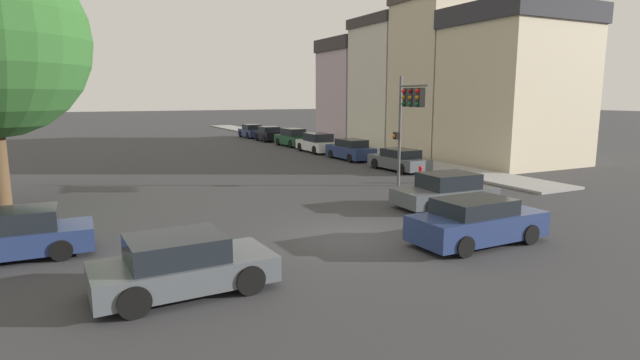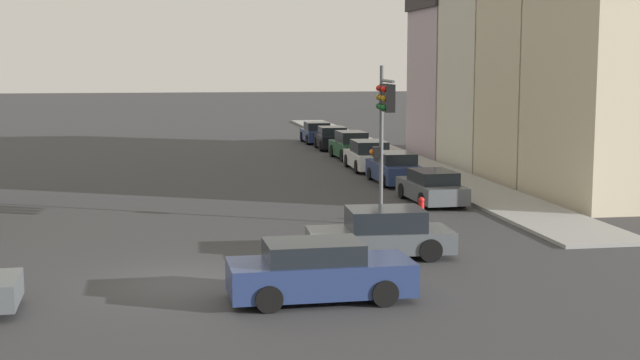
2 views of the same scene
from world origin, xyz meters
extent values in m
plane|color=#333335|center=(0.00, 0.00, 0.00)|extent=(300.00, 300.00, 0.00)
cube|color=gray|center=(13.00, 32.07, 0.06)|extent=(3.04, 60.00, 0.12)
cube|color=beige|center=(18.33, 17.02, 5.68)|extent=(7.03, 5.62, 11.36)
cube|color=beige|center=(18.71, 23.07, 5.16)|extent=(7.78, 6.08, 10.32)
cube|color=#B29EA8|center=(18.78, 29.49, 4.39)|extent=(7.93, 6.23, 8.79)
cube|color=#383333|center=(18.78, 29.49, 9.39)|extent=(8.25, 6.48, 1.21)
cylinder|color=#515456|center=(6.92, 7.03, 2.76)|extent=(0.14, 0.14, 5.51)
cylinder|color=#515456|center=(6.82, 5.84, 5.01)|extent=(0.31, 2.39, 0.10)
cube|color=black|center=(6.87, 6.43, 4.46)|extent=(0.33, 0.33, 0.90)
sphere|color=red|center=(6.68, 6.45, 4.76)|extent=(0.20, 0.20, 0.20)
sphere|color=#99660F|center=(6.68, 6.45, 4.46)|extent=(0.20, 0.20, 0.20)
sphere|color=#0F511E|center=(6.68, 6.45, 4.16)|extent=(0.20, 0.20, 0.20)
cube|color=black|center=(6.82, 5.84, 4.46)|extent=(0.33, 0.33, 0.90)
sphere|color=#590F0F|center=(6.63, 5.85, 4.76)|extent=(0.20, 0.20, 0.20)
sphere|color=#99660F|center=(6.63, 5.85, 4.46)|extent=(0.20, 0.20, 0.20)
sphere|color=#0F511E|center=(6.63, 5.85, 4.16)|extent=(0.20, 0.20, 0.20)
cube|color=black|center=(6.76, 5.24, 4.46)|extent=(0.33, 0.33, 0.90)
sphere|color=red|center=(6.58, 5.26, 4.76)|extent=(0.20, 0.20, 0.20)
sphere|color=#99660F|center=(6.58, 5.26, 4.46)|extent=(0.20, 0.20, 0.20)
sphere|color=#0F511E|center=(6.58, 5.26, 4.16)|extent=(0.20, 0.20, 0.20)
cube|color=black|center=(6.74, 7.04, 2.56)|extent=(0.25, 0.37, 0.35)
sphere|color=orange|center=(6.60, 7.05, 2.56)|extent=(0.18, 0.18, 0.18)
cube|color=#4C5156|center=(5.69, 2.07, 0.49)|extent=(4.23, 2.10, 0.61)
cube|color=black|center=(5.85, 2.07, 1.10)|extent=(2.23, 1.78, 0.61)
cylinder|color=black|center=(4.36, 1.22, 0.33)|extent=(0.68, 0.25, 0.67)
cylinder|color=black|center=(4.44, 3.03, 0.33)|extent=(0.68, 0.25, 0.67)
cylinder|color=black|center=(6.94, 1.11, 0.33)|extent=(0.68, 0.25, 0.67)
cylinder|color=black|center=(7.01, 2.93, 0.33)|extent=(0.68, 0.25, 0.67)
cube|color=navy|center=(3.17, -2.38, 0.56)|extent=(4.39, 1.91, 0.78)
cube|color=black|center=(2.99, -2.39, 1.19)|extent=(2.30, 1.64, 0.48)
cylinder|color=black|center=(4.50, -1.50, 0.32)|extent=(0.64, 0.23, 0.63)
cylinder|color=black|center=(4.54, -3.20, 0.32)|extent=(0.64, 0.23, 0.63)
cylinder|color=black|center=(1.80, -1.56, 0.32)|extent=(0.64, 0.23, 0.63)
cylinder|color=black|center=(1.84, -3.26, 0.32)|extent=(0.64, 0.23, 0.63)
cube|color=#4C5156|center=(10.10, 11.45, 0.51)|extent=(1.85, 4.39, 0.67)
cube|color=black|center=(10.10, 11.27, 1.09)|extent=(1.58, 2.30, 0.50)
cylinder|color=black|center=(9.25, 12.76, 0.32)|extent=(0.24, 0.65, 0.64)
cylinder|color=black|center=(10.85, 12.82, 0.32)|extent=(0.24, 0.65, 0.64)
cylinder|color=black|center=(9.34, 10.08, 0.32)|extent=(0.24, 0.65, 0.64)
cylinder|color=black|center=(10.94, 10.13, 0.32)|extent=(0.24, 0.65, 0.64)
cube|color=navy|center=(10.10, 17.40, 0.56)|extent=(1.78, 4.41, 0.79)
cube|color=black|center=(10.10, 17.23, 1.22)|extent=(1.54, 2.30, 0.52)
cylinder|color=black|center=(9.27, 18.76, 0.30)|extent=(0.23, 0.61, 0.61)
cylinder|color=black|center=(10.89, 18.77, 0.30)|extent=(0.23, 0.61, 0.61)
cylinder|color=black|center=(9.30, 16.04, 0.30)|extent=(0.23, 0.61, 0.61)
cylinder|color=black|center=(10.92, 16.05, 0.30)|extent=(0.23, 0.61, 0.61)
cube|color=silver|center=(10.08, 22.75, 0.56)|extent=(1.96, 4.72, 0.73)
cube|color=black|center=(10.07, 22.56, 1.24)|extent=(1.69, 2.47, 0.64)
cylinder|color=black|center=(9.24, 24.22, 0.35)|extent=(0.24, 0.70, 0.70)
cylinder|color=black|center=(10.98, 24.18, 0.35)|extent=(0.24, 0.70, 0.70)
cylinder|color=black|center=(9.17, 21.32, 0.35)|extent=(0.24, 0.70, 0.70)
cylinder|color=black|center=(10.91, 21.28, 0.35)|extent=(0.24, 0.70, 0.70)
cube|color=#194728|center=(10.25, 28.20, 0.59)|extent=(1.83, 4.50, 0.79)
cube|color=black|center=(10.26, 28.03, 1.31)|extent=(1.56, 2.36, 0.65)
cylinder|color=black|center=(9.42, 29.56, 0.36)|extent=(0.24, 0.72, 0.71)
cylinder|color=black|center=(11.01, 29.61, 0.36)|extent=(0.24, 0.72, 0.71)
cylinder|color=black|center=(9.50, 26.80, 0.36)|extent=(0.24, 0.72, 0.71)
cylinder|color=black|center=(11.09, 26.85, 0.36)|extent=(0.24, 0.72, 0.71)
cube|color=black|center=(10.25, 34.20, 0.57)|extent=(1.97, 4.18, 0.76)
cube|color=black|center=(10.24, 34.04, 1.22)|extent=(1.68, 2.20, 0.54)
cylinder|color=black|center=(9.43, 35.51, 0.35)|extent=(0.24, 0.71, 0.70)
cylinder|color=black|center=(11.15, 35.45, 0.35)|extent=(0.24, 0.71, 0.70)
cylinder|color=black|center=(9.35, 32.96, 0.35)|extent=(0.24, 0.71, 0.70)
cylinder|color=black|center=(11.06, 32.90, 0.35)|extent=(0.24, 0.71, 0.70)
cube|color=navy|center=(10.04, 38.99, 0.56)|extent=(1.77, 4.11, 0.72)
cube|color=black|center=(10.04, 38.83, 1.20)|extent=(1.56, 2.14, 0.55)
cylinder|color=black|center=(9.21, 40.26, 0.36)|extent=(0.22, 0.71, 0.71)
cylinder|color=black|center=(10.86, 40.27, 0.36)|extent=(0.22, 0.71, 0.71)
cylinder|color=black|center=(9.22, 37.72, 0.36)|extent=(0.22, 0.71, 0.71)
cylinder|color=black|center=(10.87, 37.72, 0.36)|extent=(0.22, 0.71, 0.71)
cylinder|color=red|center=(8.43, 7.18, 0.38)|extent=(0.20, 0.20, 0.75)
sphere|color=red|center=(8.43, 7.18, 0.81)|extent=(0.22, 0.22, 0.22)
camera|label=1|loc=(-7.93, -13.58, 4.52)|focal=28.00mm
camera|label=2|loc=(-0.35, -22.71, 5.60)|focal=50.00mm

